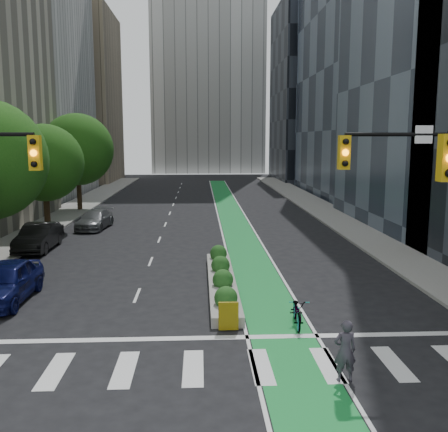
{
  "coord_description": "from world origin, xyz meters",
  "views": [
    {
      "loc": [
        0.23,
        -14.83,
        6.66
      ],
      "look_at": [
        1.39,
        8.8,
        3.0
      ],
      "focal_mm": 40.0,
      "sensor_mm": 36.0,
      "label": 1
    }
  ],
  "objects": [
    {
      "name": "building_glass_far",
      "position": [
        21.0,
        45.0,
        21.0
      ],
      "size": [
        14.0,
        24.0,
        42.0
      ],
      "primitive_type": "cube",
      "color": "#19212D",
      "rests_on": "ground"
    },
    {
      "name": "cyclist",
      "position": [
        4.2,
        -2.0,
        0.89
      ],
      "size": [
        0.67,
        0.46,
        1.78
      ],
      "primitive_type": "imported",
      "rotation": [
        0.0,
        0.0,
        3.2
      ],
      "color": "#3B3742",
      "rests_on": "ground"
    },
    {
      "name": "parked_car_left_far",
      "position": [
        -7.64,
        22.42,
        0.69
      ],
      "size": [
        2.41,
        4.91,
        1.37
      ],
      "primitive_type": "imported",
      "rotation": [
        0.0,
        0.0,
        -0.11
      ],
      "color": "#595B5F",
      "rests_on": "ground"
    },
    {
      "name": "median_planter",
      "position": [
        1.2,
        7.04,
        0.37
      ],
      "size": [
        1.2,
        10.26,
        1.1
      ],
      "color": "gray",
      "rests_on": "ground"
    },
    {
      "name": "tree_midfar",
      "position": [
        -11.0,
        22.0,
        4.95
      ],
      "size": [
        5.6,
        5.6,
        7.76
      ],
      "color": "black",
      "rests_on": "ground"
    },
    {
      "name": "sidewalk_left",
      "position": [
        -11.8,
        25.0,
        0.07
      ],
      "size": [
        3.6,
        90.0,
        0.15
      ],
      "primitive_type": "cube",
      "color": "gray",
      "rests_on": "ground"
    },
    {
      "name": "sidewalk_right",
      "position": [
        11.8,
        25.0,
        0.07
      ],
      "size": [
        3.6,
        90.0,
        0.15
      ],
      "primitive_type": "cube",
      "color": "gray",
      "rests_on": "ground"
    },
    {
      "name": "ground",
      "position": [
        0.0,
        0.0,
        0.0
      ],
      "size": [
        160.0,
        160.0,
        0.0
      ],
      "primitive_type": "plane",
      "color": "black",
      "rests_on": "ground"
    },
    {
      "name": "building_dark_end",
      "position": [
        20.0,
        68.0,
        14.0
      ],
      "size": [
        14.0,
        18.0,
        28.0
      ],
      "primitive_type": "cube",
      "color": "black",
      "rests_on": "ground"
    },
    {
      "name": "tree_far",
      "position": [
        -11.0,
        32.0,
        5.69
      ],
      "size": [
        6.6,
        6.6,
        9.0
      ],
      "color": "black",
      "rests_on": "ground"
    },
    {
      "name": "bicycle",
      "position": [
        3.71,
        2.22,
        0.54
      ],
      "size": [
        0.89,
        2.11,
        1.08
      ],
      "primitive_type": "imported",
      "rotation": [
        0.0,
        0.0,
        -0.09
      ],
      "color": "gray",
      "rests_on": "ground"
    },
    {
      "name": "parked_car_left_near",
      "position": [
        -7.8,
        5.45,
        0.84
      ],
      "size": [
        2.01,
        4.95,
        1.68
      ],
      "primitive_type": "imported",
      "rotation": [
        0.0,
        0.0,
        -0.0
      ],
      "color": "#0B1046",
      "rests_on": "ground"
    },
    {
      "name": "building_tan_far",
      "position": [
        -20.0,
        66.0,
        13.0
      ],
      "size": [
        14.0,
        16.0,
        26.0
      ],
      "primitive_type": "cube",
      "color": "tan",
      "rests_on": "ground"
    },
    {
      "name": "bike_lane_paint",
      "position": [
        3.0,
        30.0,
        0.01
      ],
      "size": [
        2.2,
        70.0,
        0.01
      ],
      "primitive_type": "cube",
      "color": "#188738",
      "rests_on": "ground"
    },
    {
      "name": "parked_car_left_mid",
      "position": [
        -9.5,
        15.18,
        0.81
      ],
      "size": [
        1.73,
        4.93,
        1.62
      ],
      "primitive_type": "imported",
      "rotation": [
        0.0,
        0.0,
        -0.0
      ],
      "color": "black",
      "rests_on": "ground"
    }
  ]
}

